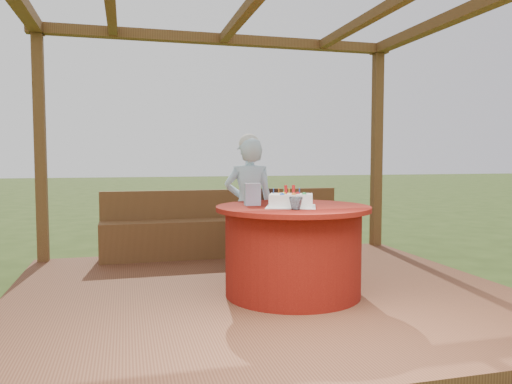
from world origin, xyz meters
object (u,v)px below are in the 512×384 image
chair (259,224)px  elderly_woman (249,204)px  table (293,250)px  birthday_cake (291,200)px  drinking_glass (296,203)px  bench (226,234)px  gift_bag (252,194)px

chair → elderly_woman: (-0.18, -0.25, 0.26)m
table → birthday_cake: bearing=-121.1°
table → birthday_cake: size_ratio=2.52×
chair → birthday_cake: bearing=-92.2°
table → elderly_woman: size_ratio=0.93×
elderly_woman → drinking_glass: elderly_woman is taller
birthday_cake → chair: bearing=87.8°
elderly_woman → drinking_glass: size_ratio=12.78×
table → chair: bearing=89.8°
elderly_woman → drinking_glass: (0.09, -1.22, 0.11)m
bench → gift_bag: gift_bag is taller
birthday_cake → elderly_woman: bearing=97.6°
chair → birthday_cake: 1.28m
table → chair: chair is taller
chair → birthday_cake: birthday_cake is taller
bench → drinking_glass: drinking_glass is taller
chair → gift_bag: size_ratio=4.40×
gift_bag → drinking_glass: size_ratio=1.72×
bench → table: bench is taller
birthday_cake → drinking_glass: 0.25m
bench → elderly_woman: size_ratio=2.07×
bench → drinking_glass: (0.14, -2.22, 0.57)m
birthday_cake → drinking_glass: (-0.04, -0.24, -0.00)m
elderly_woman → birthday_cake: size_ratio=2.72×
bench → birthday_cake: bearing=-84.8°
gift_bag → bench: bearing=89.2°
bench → chair: bearing=-73.2°
bench → birthday_cake: 2.06m
birthday_cake → bench: bearing=95.2°
elderly_woman → birthday_cake: elderly_woman is taller
chair → drinking_glass: bearing=-93.5°
birthday_cake → drinking_glass: birthday_cake is taller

